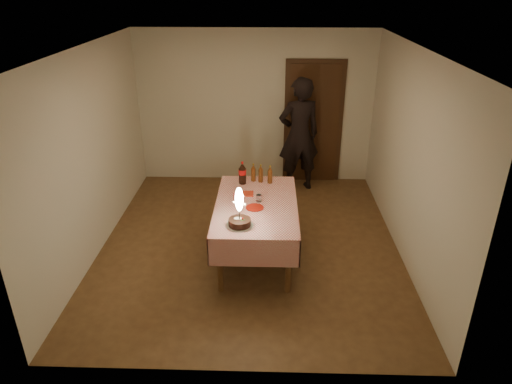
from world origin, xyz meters
TOP-DOWN VIEW (x-y plane):
  - ground at (0.00, 0.00)m, footprint 4.00×4.50m
  - room_shell at (0.03, 0.08)m, footprint 4.04×4.54m
  - dining_table at (0.10, -0.30)m, footprint 1.02×1.72m
  - birthday_cake at (-0.07, -0.85)m, footprint 0.32×0.32m
  - red_plate at (0.08, -0.41)m, footprint 0.22×0.22m
  - red_cup at (-0.15, -0.22)m, footprint 0.08×0.08m
  - clear_cup at (0.13, -0.23)m, footprint 0.07×0.07m
  - napkin_stack at (-0.02, -0.03)m, footprint 0.15×0.15m
  - cola_bottle at (-0.11, 0.31)m, footprint 0.10×0.10m
  - amber_bottle_left at (0.04, 0.41)m, footprint 0.06×0.06m
  - amber_bottle_right at (0.27, 0.34)m, footprint 0.06×0.06m
  - amber_bottle_mid at (0.14, 0.38)m, footprint 0.06×0.06m
  - photographer at (0.74, 1.85)m, footprint 0.80×0.63m

SIDE VIEW (x-z plane):
  - ground at x=0.00m, z-range -0.01..0.01m
  - dining_table at x=0.10m, z-range 0.28..1.05m
  - red_plate at x=0.08m, z-range 0.77..0.77m
  - napkin_stack at x=-0.02m, z-range 0.77..0.79m
  - clear_cup at x=0.13m, z-range 0.77..0.86m
  - red_cup at x=-0.15m, z-range 0.77..0.87m
  - amber_bottle_left at x=0.04m, z-range 0.76..1.01m
  - amber_bottle_right at x=0.27m, z-range 0.76..1.01m
  - amber_bottle_mid at x=0.14m, z-range 0.76..1.01m
  - birthday_cake at x=-0.07m, z-range 0.66..1.13m
  - cola_bottle at x=-0.11m, z-range 0.76..1.08m
  - photographer at x=0.74m, z-range 0.00..1.92m
  - room_shell at x=0.03m, z-range 0.34..2.96m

